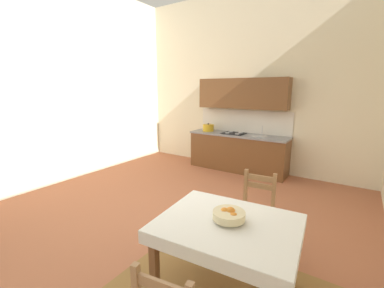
{
  "coord_description": "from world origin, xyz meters",
  "views": [
    {
      "loc": [
        2.31,
        -2.83,
        1.95
      ],
      "look_at": [
        0.35,
        0.12,
        1.17
      ],
      "focal_mm": 23.45,
      "sensor_mm": 36.0,
      "label": 1
    }
  ],
  "objects_px": {
    "dining_table": "(227,234)",
    "kitchen_cabinetry": "(239,136)",
    "fruit_bowl": "(229,215)",
    "dining_chair_kitchen_side": "(256,212)"
  },
  "relations": [
    {
      "from": "kitchen_cabinetry",
      "to": "fruit_bowl",
      "type": "xyz_separation_m",
      "value": [
        1.47,
        -3.63,
        -0.04
      ]
    },
    {
      "from": "dining_chair_kitchen_side",
      "to": "fruit_bowl",
      "type": "xyz_separation_m",
      "value": [
        0.05,
        -0.9,
        0.37
      ]
    },
    {
      "from": "kitchen_cabinetry",
      "to": "dining_table",
      "type": "distance_m",
      "value": 3.94
    },
    {
      "from": "kitchen_cabinetry",
      "to": "dining_chair_kitchen_side",
      "type": "bearing_deg",
      "value": -62.41
    },
    {
      "from": "dining_chair_kitchen_side",
      "to": "fruit_bowl",
      "type": "height_order",
      "value": "dining_chair_kitchen_side"
    },
    {
      "from": "kitchen_cabinetry",
      "to": "fruit_bowl",
      "type": "distance_m",
      "value": 3.91
    },
    {
      "from": "dining_table",
      "to": "dining_chair_kitchen_side",
      "type": "relative_size",
      "value": 1.45
    },
    {
      "from": "kitchen_cabinetry",
      "to": "fruit_bowl",
      "type": "relative_size",
      "value": 7.91
    },
    {
      "from": "dining_table",
      "to": "dining_chair_kitchen_side",
      "type": "bearing_deg",
      "value": 93.0
    },
    {
      "from": "dining_table",
      "to": "kitchen_cabinetry",
      "type": "bearing_deg",
      "value": 111.97
    }
  ]
}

